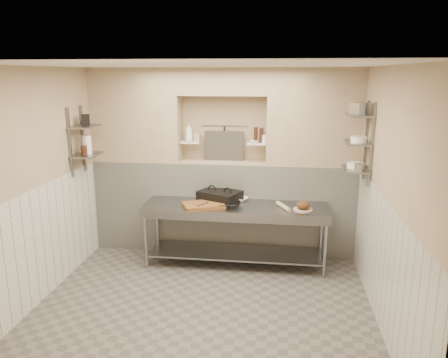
% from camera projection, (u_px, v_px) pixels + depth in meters
% --- Properties ---
extents(floor, '(4.00, 3.90, 0.10)m').
position_uv_depth(floor, '(204.00, 309.00, 5.27)').
color(floor, '#5F5954').
rests_on(floor, ground).
extents(ceiling, '(4.00, 3.90, 0.10)m').
position_uv_depth(ceiling, '(201.00, 60.00, 4.59)').
color(ceiling, silver).
rests_on(ceiling, ground).
extents(wall_left, '(0.10, 3.90, 2.80)m').
position_uv_depth(wall_left, '(33.00, 187.00, 5.19)').
color(wall_left, tan).
rests_on(wall_left, ground).
extents(wall_right, '(0.10, 3.90, 2.80)m').
position_uv_depth(wall_right, '(391.00, 200.00, 4.67)').
color(wall_right, tan).
rests_on(wall_right, ground).
extents(wall_back, '(4.00, 0.10, 2.80)m').
position_uv_depth(wall_back, '(225.00, 159.00, 6.86)').
color(wall_back, tan).
rests_on(wall_back, ground).
extents(wall_front, '(4.00, 0.10, 2.80)m').
position_uv_depth(wall_front, '(151.00, 269.00, 3.00)').
color(wall_front, tan).
rests_on(wall_front, ground).
extents(backwall_lower, '(4.00, 0.40, 1.40)m').
position_uv_depth(backwall_lower, '(223.00, 207.00, 6.78)').
color(backwall_lower, silver).
rests_on(backwall_lower, floor).
extents(alcove_sill, '(1.30, 0.40, 0.02)m').
position_uv_depth(alcove_sill, '(223.00, 162.00, 6.61)').
color(alcove_sill, tan).
rests_on(alcove_sill, backwall_lower).
extents(backwall_pillar_left, '(1.35, 0.40, 1.40)m').
position_uv_depth(backwall_pillar_left, '(137.00, 115.00, 6.62)').
color(backwall_pillar_left, tan).
rests_on(backwall_pillar_left, backwall_lower).
extents(backwall_pillar_right, '(1.35, 0.40, 1.40)m').
position_uv_depth(backwall_pillar_right, '(314.00, 117.00, 6.28)').
color(backwall_pillar_right, tan).
rests_on(backwall_pillar_right, backwall_lower).
extents(backwall_header, '(1.30, 0.40, 0.40)m').
position_uv_depth(backwall_header, '(223.00, 82.00, 6.33)').
color(backwall_header, tan).
rests_on(backwall_header, backwall_lower).
extents(wainscot_left, '(0.02, 3.90, 1.40)m').
position_uv_depth(wainscot_left, '(44.00, 242.00, 5.35)').
color(wainscot_left, silver).
rests_on(wainscot_left, floor).
extents(wainscot_right, '(0.02, 3.90, 1.40)m').
position_uv_depth(wainscot_right, '(380.00, 260.00, 4.84)').
color(wainscot_right, silver).
rests_on(wainscot_right, floor).
extents(alcove_shelf_left, '(0.28, 0.16, 0.02)m').
position_uv_depth(alcove_shelf_left, '(190.00, 142.00, 6.61)').
color(alcove_shelf_left, white).
rests_on(alcove_shelf_left, backwall_lower).
extents(alcove_shelf_right, '(0.28, 0.16, 0.02)m').
position_uv_depth(alcove_shelf_right, '(256.00, 144.00, 6.48)').
color(alcove_shelf_right, white).
rests_on(alcove_shelf_right, backwall_lower).
extents(utensil_rail, '(0.70, 0.02, 0.02)m').
position_uv_depth(utensil_rail, '(225.00, 125.00, 6.65)').
color(utensil_rail, gray).
rests_on(utensil_rail, wall_back).
extents(hanging_steel, '(0.02, 0.02, 0.30)m').
position_uv_depth(hanging_steel, '(224.00, 136.00, 6.67)').
color(hanging_steel, black).
rests_on(hanging_steel, utensil_rail).
extents(splash_panel, '(0.60, 0.08, 0.45)m').
position_uv_depth(splash_panel, '(224.00, 146.00, 6.65)').
color(splash_panel, '#383330').
rests_on(splash_panel, alcove_sill).
extents(shelf_rail_left_a, '(0.03, 0.03, 0.95)m').
position_uv_depth(shelf_rail_left_a, '(83.00, 139.00, 6.29)').
color(shelf_rail_left_a, slate).
rests_on(shelf_rail_left_a, wall_left).
extents(shelf_rail_left_b, '(0.03, 0.03, 0.95)m').
position_uv_depth(shelf_rail_left_b, '(70.00, 143.00, 5.90)').
color(shelf_rail_left_b, slate).
rests_on(shelf_rail_left_b, wall_left).
extents(wall_shelf_left_lower, '(0.30, 0.50, 0.02)m').
position_uv_depth(wall_shelf_left_lower, '(87.00, 155.00, 6.13)').
color(wall_shelf_left_lower, slate).
rests_on(wall_shelf_left_lower, wall_left).
extents(wall_shelf_left_upper, '(0.30, 0.50, 0.03)m').
position_uv_depth(wall_shelf_left_upper, '(85.00, 127.00, 6.03)').
color(wall_shelf_left_upper, slate).
rests_on(wall_shelf_left_upper, wall_left).
extents(shelf_rail_right_a, '(0.03, 0.03, 1.05)m').
position_uv_depth(shelf_rail_right_a, '(366.00, 140.00, 5.78)').
color(shelf_rail_right_a, slate).
rests_on(shelf_rail_right_a, wall_right).
extents(shelf_rail_right_b, '(0.03, 0.03, 1.05)m').
position_uv_depth(shelf_rail_right_b, '(372.00, 145.00, 5.39)').
color(shelf_rail_right_b, slate).
rests_on(shelf_rail_right_b, wall_right).
extents(wall_shelf_right_lower, '(0.30, 0.50, 0.02)m').
position_uv_depth(wall_shelf_right_lower, '(356.00, 169.00, 5.68)').
color(wall_shelf_right_lower, slate).
rests_on(wall_shelf_right_lower, wall_right).
extents(wall_shelf_right_mid, '(0.30, 0.50, 0.02)m').
position_uv_depth(wall_shelf_right_mid, '(358.00, 143.00, 5.60)').
color(wall_shelf_right_mid, slate).
rests_on(wall_shelf_right_mid, wall_right).
extents(wall_shelf_right_upper, '(0.30, 0.50, 0.03)m').
position_uv_depth(wall_shelf_right_upper, '(360.00, 115.00, 5.52)').
color(wall_shelf_right_upper, slate).
rests_on(wall_shelf_right_upper, wall_right).
extents(prep_table, '(2.60, 0.70, 0.90)m').
position_uv_depth(prep_table, '(235.00, 223.00, 6.21)').
color(prep_table, gray).
rests_on(prep_table, floor).
extents(panini_press, '(0.69, 0.61, 0.15)m').
position_uv_depth(panini_press, '(220.00, 196.00, 6.34)').
color(panini_press, black).
rests_on(panini_press, prep_table).
extents(cutting_board, '(0.66, 0.58, 0.05)m').
position_uv_depth(cutting_board, '(203.00, 205.00, 6.09)').
color(cutting_board, brown).
rests_on(cutting_board, prep_table).
extents(knife_blade, '(0.24, 0.10, 0.01)m').
position_uv_depth(knife_blade, '(228.00, 205.00, 6.00)').
color(knife_blade, gray).
rests_on(knife_blade, cutting_board).
extents(tongs, '(0.13, 0.22, 0.02)m').
position_uv_depth(tongs, '(203.00, 204.00, 6.02)').
color(tongs, gray).
rests_on(tongs, cutting_board).
extents(mixing_bowl, '(0.28, 0.28, 0.06)m').
position_uv_depth(mixing_bowl, '(240.00, 199.00, 6.37)').
color(mixing_bowl, white).
rests_on(mixing_bowl, prep_table).
extents(rolling_pin, '(0.21, 0.36, 0.06)m').
position_uv_depth(rolling_pin, '(283.00, 206.00, 6.02)').
color(rolling_pin, tan).
rests_on(rolling_pin, prep_table).
extents(bread_board, '(0.27, 0.27, 0.02)m').
position_uv_depth(bread_board, '(303.00, 210.00, 5.95)').
color(bread_board, tan).
rests_on(bread_board, prep_table).
extents(bread_loaf, '(0.19, 0.19, 0.11)m').
position_uv_depth(bread_loaf, '(303.00, 205.00, 5.94)').
color(bread_loaf, '#4C2D19').
rests_on(bread_loaf, bread_board).
extents(bottle_soap, '(0.12, 0.12, 0.28)m').
position_uv_depth(bottle_soap, '(189.00, 133.00, 6.53)').
color(bottle_soap, white).
rests_on(bottle_soap, alcove_shelf_left).
extents(jar_alcove, '(0.08, 0.08, 0.12)m').
position_uv_depth(jar_alcove, '(197.00, 137.00, 6.61)').
color(jar_alcove, tan).
rests_on(jar_alcove, alcove_shelf_left).
extents(bowl_alcove, '(0.14, 0.14, 0.04)m').
position_uv_depth(bowl_alcove, '(254.00, 141.00, 6.46)').
color(bowl_alcove, white).
rests_on(bowl_alcove, alcove_shelf_right).
extents(condiment_a, '(0.06, 0.06, 0.22)m').
position_uv_depth(condiment_a, '(261.00, 135.00, 6.47)').
color(condiment_a, black).
rests_on(condiment_a, alcove_shelf_right).
extents(condiment_b, '(0.06, 0.06, 0.23)m').
position_uv_depth(condiment_b, '(256.00, 135.00, 6.49)').
color(condiment_b, black).
rests_on(condiment_b, alcove_shelf_right).
extents(condiment_c, '(0.07, 0.07, 0.12)m').
position_uv_depth(condiment_c, '(264.00, 139.00, 6.45)').
color(condiment_c, white).
rests_on(condiment_c, alcove_shelf_right).
extents(jug_left, '(0.13, 0.13, 0.26)m').
position_uv_depth(jug_left, '(87.00, 145.00, 6.12)').
color(jug_left, white).
rests_on(jug_left, wall_shelf_left_lower).
extents(jar_left, '(0.09, 0.09, 0.13)m').
position_uv_depth(jar_left, '(84.00, 150.00, 6.03)').
color(jar_left, black).
rests_on(jar_left, wall_shelf_left_lower).
extents(box_left_upper, '(0.14, 0.14, 0.15)m').
position_uv_depth(box_left_upper, '(86.00, 120.00, 6.05)').
color(box_left_upper, black).
rests_on(box_left_upper, wall_shelf_left_upper).
extents(bowl_right, '(0.22, 0.22, 0.07)m').
position_uv_depth(bowl_right, '(356.00, 165.00, 5.70)').
color(bowl_right, white).
rests_on(bowl_right, wall_shelf_right_lower).
extents(canister_right, '(0.11, 0.11, 0.11)m').
position_uv_depth(canister_right, '(359.00, 168.00, 5.46)').
color(canister_right, gray).
rests_on(canister_right, wall_shelf_right_lower).
extents(bowl_right_mid, '(0.21, 0.21, 0.08)m').
position_uv_depth(bowl_right_mid, '(359.00, 139.00, 5.53)').
color(bowl_right_mid, white).
rests_on(bowl_right_mid, wall_shelf_right_mid).
extents(basket_right, '(0.27, 0.29, 0.15)m').
position_uv_depth(basket_right, '(361.00, 108.00, 5.48)').
color(basket_right, gray).
rests_on(basket_right, wall_shelf_right_upper).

